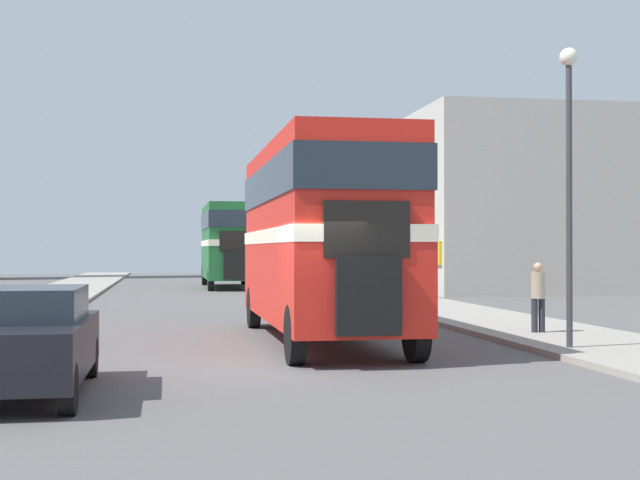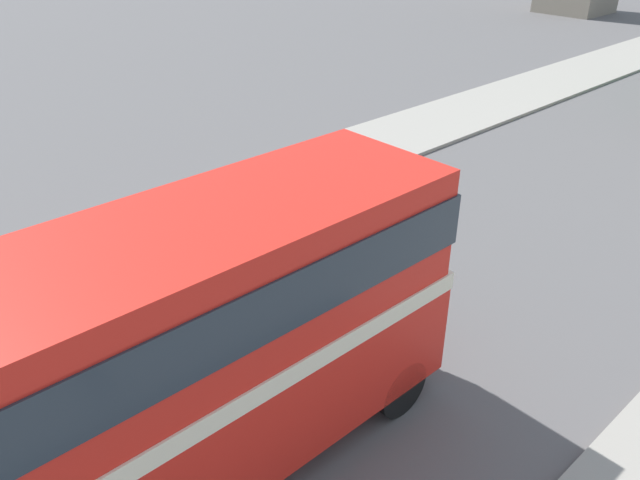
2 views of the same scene
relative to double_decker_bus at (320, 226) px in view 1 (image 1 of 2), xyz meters
The scene contains 7 objects.
ground_plane 5.02m from the double_decker_bus, 106.80° to the right, with size 120.00×120.00×0.00m, color #565454.
double_decker_bus is the anchor object (origin of this frame).
bus_distant 27.99m from the double_decker_bus, 90.16° to the left, with size 2.54×9.31×4.34m.
car_parked_near 8.41m from the double_decker_bus, 129.74° to the right, with size 1.68×4.20×1.49m.
pedestrian_walking 5.33m from the double_decker_bus, ahead, with size 0.32×0.32×1.60m.
street_lamp 5.52m from the double_decker_bus, 33.88° to the right, with size 0.36×0.36×5.86m.
shop_building_block 28.11m from the double_decker_bus, 53.61° to the left, with size 17.05×11.77×8.50m.
Camera 1 is at (-2.09, -15.12, 2.03)m, focal length 50.00 mm.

